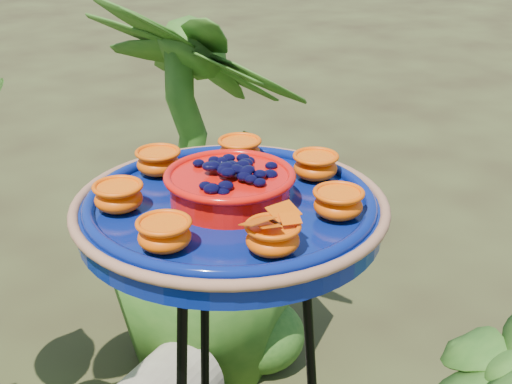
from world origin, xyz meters
The scene contains 2 objects.
feeder_dish centered at (0.06, -0.15, 0.94)m, with size 0.56×0.56×0.11m.
shrub_back_right centered at (0.55, 0.60, 0.56)m, with size 0.63×0.63×1.12m, color #255215.
Camera 1 is at (-0.54, -0.91, 1.40)m, focal length 50.00 mm.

